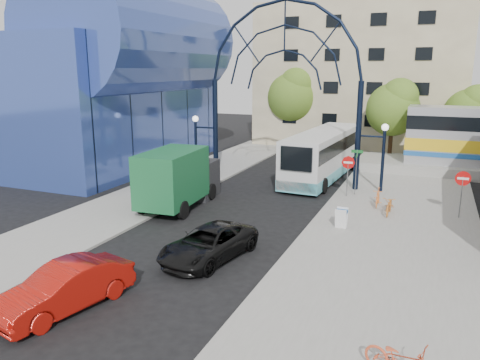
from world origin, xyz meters
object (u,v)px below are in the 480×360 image
at_px(tree_north_b, 294,94).
at_px(bike_near_b, 378,197).
at_px(tree_north_c, 471,111).
at_px(green_truck, 179,178).
at_px(do_not_enter_sign, 463,183).
at_px(red_sedan, 65,288).
at_px(bike_near_a, 389,205).
at_px(city_bus, 324,153).
at_px(black_suv, 209,244).
at_px(gateway_arch, 284,55).
at_px(street_name_sign, 357,163).
at_px(sandwich_board, 341,216).
at_px(bike_far_a, 401,360).
at_px(tree_north_a, 394,107).
at_px(stop_sign, 348,166).

distance_m(tree_north_b, bike_near_b, 22.61).
xyz_separation_m(tree_north_c, green_truck, (-15.86, -21.37, -2.59)).
xyz_separation_m(do_not_enter_sign, red_sedan, (-12.26, -15.28, -1.21)).
bearing_deg(bike_near_b, do_not_enter_sign, -8.40).
xyz_separation_m(green_truck, bike_near_a, (11.30, 2.67, -1.07)).
bearing_deg(city_bus, green_truck, -116.30).
bearing_deg(tree_north_b, black_suv, -80.26).
bearing_deg(tree_north_c, gateway_arch, -131.04).
bearing_deg(tree_north_c, do_not_enter_sign, -93.58).
relative_size(street_name_sign, bike_near_b, 1.64).
distance_m(tree_north_c, bike_near_b, 18.55).
distance_m(do_not_enter_sign, sandwich_board, 6.85).
relative_size(green_truck, red_sedan, 1.48).
xyz_separation_m(do_not_enter_sign, black_suv, (-9.79, -9.73, -1.30)).
relative_size(street_name_sign, bike_near_a, 1.48).
height_order(city_bus, green_truck, green_truck).
relative_size(sandwich_board, city_bus, 0.08).
height_order(red_sedan, bike_near_a, red_sedan).
distance_m(green_truck, bike_far_a, 17.30).
height_order(gateway_arch, bike_near_a, gateway_arch).
bearing_deg(tree_north_a, do_not_enter_sign, -72.97).
height_order(street_name_sign, black_suv, street_name_sign).
distance_m(green_truck, bike_near_a, 11.66).
height_order(tree_north_a, tree_north_b, tree_north_b).
distance_m(green_truck, black_suv, 8.07).
distance_m(city_bus, black_suv, 16.87).
distance_m(stop_sign, bike_far_a, 17.54).
height_order(tree_north_b, black_suv, tree_north_b).
xyz_separation_m(sandwich_board, tree_north_a, (0.52, 19.95, 3.86)).
distance_m(tree_north_c, bike_far_a, 33.21).
height_order(sandwich_board, city_bus, city_bus).
relative_size(do_not_enter_sign, bike_near_b, 1.46).
height_order(do_not_enter_sign, bike_far_a, do_not_enter_sign).
bearing_deg(bike_far_a, sandwich_board, 36.27).
relative_size(sandwich_board, tree_north_c, 0.15).
height_order(city_bus, bike_near_a, city_bus).
bearing_deg(city_bus, gateway_arch, -122.39).
xyz_separation_m(tree_north_a, city_bus, (-3.93, -8.85, -2.85)).
relative_size(street_name_sign, sandwich_board, 2.83).
bearing_deg(red_sedan, tree_north_c, 81.51).
xyz_separation_m(city_bus, red_sedan, (-3.45, -22.35, -1.00)).
xyz_separation_m(stop_sign, street_name_sign, (0.40, 0.60, 0.14)).
relative_size(gateway_arch, tree_north_c, 2.10).
xyz_separation_m(green_truck, black_suv, (4.95, -6.29, -1.01)).
bearing_deg(bike_near_b, tree_north_b, 117.74).
xyz_separation_m(tree_north_c, city_bus, (-9.93, -10.85, -2.52)).
height_order(street_name_sign, bike_near_a, street_name_sign).
height_order(street_name_sign, tree_north_b, tree_north_b).
bearing_deg(bike_near_b, black_suv, -119.64).
distance_m(tree_north_a, bike_near_b, 15.91).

